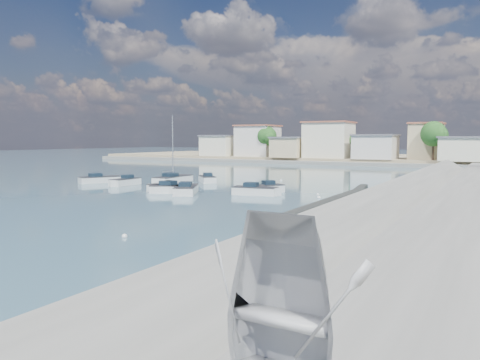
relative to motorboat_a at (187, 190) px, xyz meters
The scene contains 17 objects.
ground 29.47m from the motorboat_a, 73.20° to the left, with size 400.00×400.00×0.00m, color #2E4C5D.
seawall_walkway 27.05m from the motorboat_a, ahead, with size 5.00×90.00×1.80m, color slate.
breakwater 15.45m from the motorboat_a, ahead, with size 2.00×31.02×0.35m.
far_shore_land 80.66m from the motorboat_a, 83.94° to the left, with size 160.00×40.00×1.40m, color gray.
far_shore_quay 59.82m from the motorboat_a, 81.82° to the left, with size 160.00×2.50×0.80m, color slate.
far_town 68.07m from the motorboat_a, 73.55° to the left, with size 113.01×12.80×8.35m.
shore_trees 59.08m from the motorboat_a, 73.34° to the left, with size 74.56×38.32×7.92m.
motorboat_a is the anchor object (origin of this frame).
motorboat_b 1.85m from the motorboat_a, 168.53° to the right, with size 4.21×3.69×1.48m.
motorboat_c 2.70m from the motorboat_a, behind, with size 4.88×1.92×1.48m.
motorboat_d 8.14m from the motorboat_a, 34.85° to the left, with size 3.69×4.19×1.48m.
motorboat_e 17.46m from the motorboat_a, 165.17° to the left, with size 4.18×5.51×1.48m.
motorboat_f 13.02m from the motorboat_a, 113.88° to the left, with size 4.14×4.24×1.48m.
motorboat_g 12.21m from the motorboat_a, 164.81° to the left, with size 1.71×4.73×1.48m.
motorboat_h 7.53m from the motorboat_a, 18.65° to the left, with size 5.15×2.50×1.48m.
sailboat 13.29m from the motorboat_a, 132.72° to the left, with size 2.57×7.25×9.00m.
mooring_buoys 13.05m from the motorboat_a, ahead, with size 17.40×38.68×0.32m.
Camera 1 is at (20.26, -28.05, 5.69)m, focal length 35.00 mm.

